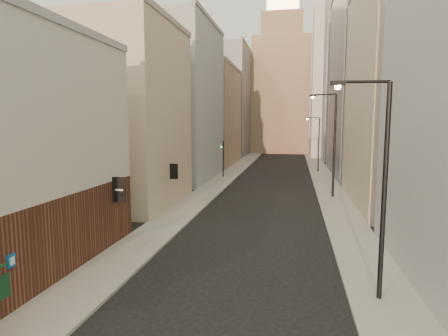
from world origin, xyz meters
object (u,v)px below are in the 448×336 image
at_px(streetlamp_near, 379,179).
at_px(streetlamp_mid, 332,139).
at_px(streetlamp_far, 317,141).
at_px(traffic_light_left, 223,153).
at_px(clock_tower, 281,82).
at_px(white_tower, 332,70).

height_order(streetlamp_near, streetlamp_mid, streetlamp_mid).
xyz_separation_m(streetlamp_near, streetlamp_mid, (0.20, 22.34, 0.67)).
distance_m(streetlamp_far, traffic_light_left, 15.30).
bearing_deg(streetlamp_near, streetlamp_mid, 81.94).
distance_m(clock_tower, streetlamp_far, 42.54).
bearing_deg(traffic_light_left, streetlamp_far, -131.95).
xyz_separation_m(streetlamp_near, traffic_light_left, (-12.92, 33.93, -1.77)).
distance_m(streetlamp_near, streetlamp_mid, 22.35).
distance_m(streetlamp_near, streetlamp_far, 42.07).
bearing_deg(streetlamp_near, white_tower, 79.12).
distance_m(streetlamp_mid, streetlamp_far, 19.76).
relative_size(clock_tower, traffic_light_left, 8.98).
relative_size(white_tower, streetlamp_near, 4.55).
distance_m(clock_tower, streetlamp_near, 83.22).
height_order(streetlamp_mid, streetlamp_far, streetlamp_mid).
height_order(white_tower, streetlamp_near, white_tower).
bearing_deg(streetlamp_near, streetlamp_far, 82.49).
xyz_separation_m(streetlamp_mid, streetlamp_far, (-0.22, 19.73, -1.15)).
bearing_deg(white_tower, traffic_light_left, -116.38).
relative_size(streetlamp_mid, streetlamp_far, 1.24).
relative_size(streetlamp_mid, traffic_light_left, 2.06).
bearing_deg(streetlamp_mid, streetlamp_far, 106.14).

